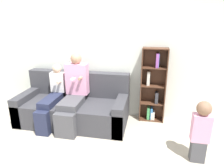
% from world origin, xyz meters
% --- Properties ---
extents(ground_plane, '(14.00, 14.00, 0.00)m').
position_xyz_m(ground_plane, '(0.00, 0.00, 0.00)').
color(ground_plane, '#B2A893').
extents(back_wall, '(10.00, 0.06, 2.55)m').
position_xyz_m(back_wall, '(0.00, 1.03, 1.27)').
color(back_wall, silver).
rests_on(back_wall, ground_plane).
extents(couch, '(1.97, 0.90, 0.89)m').
position_xyz_m(couch, '(-0.26, 0.56, 0.29)').
color(couch, '#38383D').
rests_on(couch, ground_plane).
extents(adult_seated, '(0.40, 0.81, 1.28)m').
position_xyz_m(adult_seated, '(-0.21, 0.44, 0.64)').
color(adult_seated, '#47474C').
rests_on(adult_seated, ground_plane).
extents(child_seated, '(0.27, 0.82, 1.06)m').
position_xyz_m(child_seated, '(-0.61, 0.38, 0.52)').
color(child_seated, '#232842').
rests_on(child_seated, ground_plane).
extents(toddler_standing, '(0.23, 0.19, 0.87)m').
position_xyz_m(toddler_standing, '(1.78, -0.18, 0.46)').
color(toddler_standing, '#47474C').
rests_on(toddler_standing, ground_plane).
extents(bookshelf, '(0.45, 0.22, 1.38)m').
position_xyz_m(bookshelf, '(1.16, 0.91, 0.66)').
color(bookshelf, '#4C2D1E').
rests_on(bookshelf, ground_plane).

